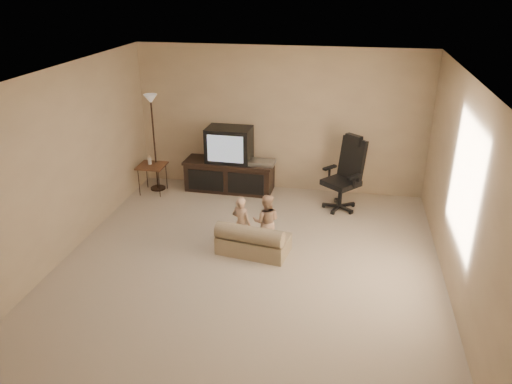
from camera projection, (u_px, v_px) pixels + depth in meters
floor at (248, 267)px, 6.59m from camera, size 5.50×5.50×0.00m
room_shell at (248, 158)px, 5.99m from camera, size 5.50×5.50×5.50m
tv_stand at (230, 164)px, 8.79m from camera, size 1.61×0.63×1.14m
office_chair at (344, 183)px, 8.10m from camera, size 0.79×0.79×1.22m
side_table at (152, 166)px, 8.68m from camera, size 0.47×0.47×0.69m
floor_lamp at (152, 121)px, 8.50m from camera, size 0.27×0.27×1.72m
child_sofa at (252, 241)px, 6.84m from camera, size 1.03×0.68×0.47m
toddler_left at (241, 223)px, 6.88m from camera, size 0.34×0.29×0.79m
toddler_right at (266, 221)px, 6.92m from camera, size 0.41×0.25×0.80m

